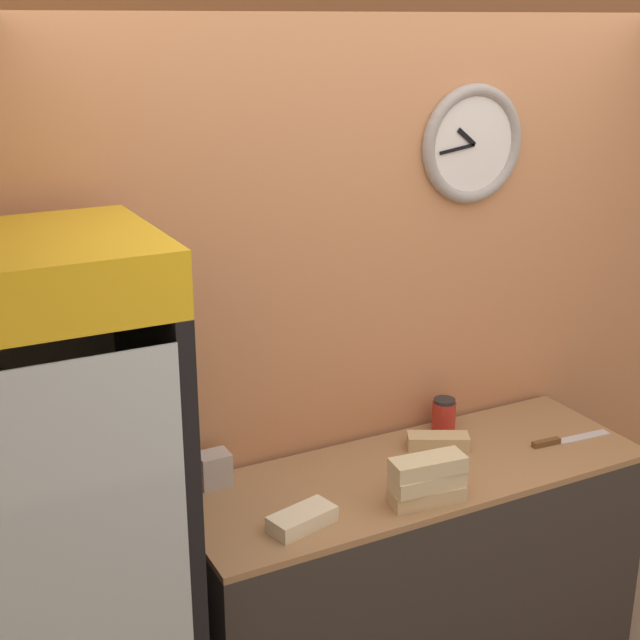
# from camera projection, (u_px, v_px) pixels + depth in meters

# --- Properties ---
(wall_back) EXTENTS (5.20, 0.10, 2.70)m
(wall_back) POSITION_uv_depth(u_px,v_px,m) (370.00, 326.00, 3.41)
(wall_back) COLOR tan
(wall_back) RESTS_ON ground_plane
(prep_counter) EXTENTS (1.75, 0.61, 0.91)m
(prep_counter) POSITION_uv_depth(u_px,v_px,m) (412.00, 576.00, 3.40)
(prep_counter) COLOR #332D28
(prep_counter) RESTS_ON ground_plane
(beverage_cooler) EXTENTS (0.70, 0.71, 1.94)m
(beverage_cooler) POSITION_uv_depth(u_px,v_px,m) (49.00, 525.00, 2.64)
(beverage_cooler) COLOR black
(beverage_cooler) RESTS_ON ground_plane
(sandwich_stack_bottom) EXTENTS (0.27, 0.13, 0.06)m
(sandwich_stack_bottom) POSITION_uv_depth(u_px,v_px,m) (427.00, 495.00, 3.02)
(sandwich_stack_bottom) COLOR tan
(sandwich_stack_bottom) RESTS_ON prep_counter
(sandwich_stack_middle) EXTENTS (0.26, 0.11, 0.06)m
(sandwich_stack_middle) POSITION_uv_depth(u_px,v_px,m) (427.00, 480.00, 3.01)
(sandwich_stack_middle) COLOR beige
(sandwich_stack_middle) RESTS_ON sandwich_stack_bottom
(sandwich_stack_top) EXTENTS (0.27, 0.13, 0.06)m
(sandwich_stack_top) POSITION_uv_depth(u_px,v_px,m) (428.00, 465.00, 2.99)
(sandwich_stack_top) COLOR beige
(sandwich_stack_top) RESTS_ON sandwich_stack_middle
(sandwich_flat_left) EXTENTS (0.25, 0.18, 0.06)m
(sandwich_flat_left) POSITION_uv_depth(u_px,v_px,m) (438.00, 441.00, 3.41)
(sandwich_flat_left) COLOR tan
(sandwich_flat_left) RESTS_ON prep_counter
(sandwich_flat_right) EXTENTS (0.24, 0.16, 0.05)m
(sandwich_flat_right) POSITION_uv_depth(u_px,v_px,m) (302.00, 519.00, 2.88)
(sandwich_flat_right) COLOR beige
(sandwich_flat_right) RESTS_ON prep_counter
(chefs_knife) EXTENTS (0.36, 0.06, 0.02)m
(chefs_knife) POSITION_uv_depth(u_px,v_px,m) (560.00, 440.00, 3.46)
(chefs_knife) COLOR silver
(chefs_knife) RESTS_ON prep_counter
(condiment_jar) EXTENTS (0.09, 0.09, 0.13)m
(condiment_jar) POSITION_uv_depth(u_px,v_px,m) (444.00, 414.00, 3.55)
(condiment_jar) COLOR #B72D23
(condiment_jar) RESTS_ON prep_counter
(napkin_dispenser) EXTENTS (0.11, 0.09, 0.12)m
(napkin_dispenser) POSITION_uv_depth(u_px,v_px,m) (214.00, 469.00, 3.13)
(napkin_dispenser) COLOR #B7B2AD
(napkin_dispenser) RESTS_ON prep_counter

